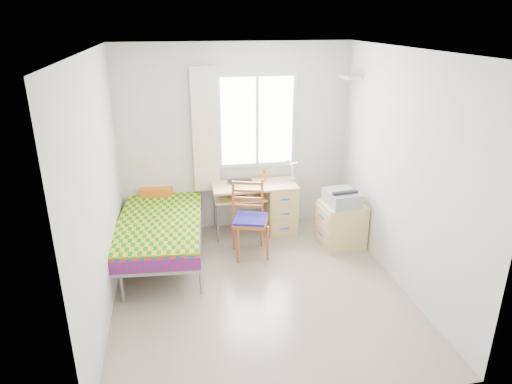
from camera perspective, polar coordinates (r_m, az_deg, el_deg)
floor at (r=5.31m, az=0.39°, el=-11.92°), size 3.50×3.50×0.00m
ceiling at (r=4.47m, az=0.48°, el=17.31°), size 3.50×3.50×0.00m
wall_back at (r=6.39m, az=-2.58°, el=6.60°), size 3.20×0.00×3.20m
wall_left at (r=4.71m, az=-19.03°, el=0.13°), size 0.00×3.50×3.50m
wall_right at (r=5.26m, az=17.82°, el=2.41°), size 0.00×3.50×3.50m
window at (r=6.35m, az=0.13°, el=8.87°), size 1.10×0.04×1.30m
curtain at (r=6.24m, az=-6.36°, el=7.57°), size 0.35×0.05×1.70m
floating_shelf at (r=6.28m, az=11.78°, el=13.85°), size 0.20×0.32×0.03m
bed at (r=5.98m, az=-11.82°, el=-3.39°), size 1.20×2.28×0.96m
desk at (r=6.48m, az=2.44°, el=-1.62°), size 1.16×0.54×0.73m
chair at (r=5.80m, az=-0.73°, el=-2.84°), size 0.52×0.52×0.97m
cabinet at (r=6.22m, az=10.59°, el=-3.98°), size 0.59×0.53×0.60m
printer at (r=6.04m, az=10.67°, el=-0.66°), size 0.43×0.48×0.19m
laptop at (r=6.33m, az=-2.01°, el=1.18°), size 0.36×0.24×0.03m
pen_cup at (r=6.45m, az=1.00°, el=1.89°), size 0.08×0.08×0.10m
task_lamp at (r=6.31m, az=4.35°, el=3.04°), size 0.21×0.30×0.35m
book at (r=6.35m, az=-1.68°, el=-0.19°), size 0.25×0.27×0.02m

